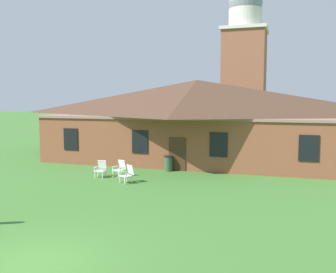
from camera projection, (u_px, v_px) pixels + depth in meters
The scene contains 7 objects.
ground_plane at pixel (34, 264), 10.43m from camera, with size 200.00×200.00×0.00m, color #3D702D.
brick_building at pixel (197, 119), 28.30m from camera, with size 21.44×10.40×5.94m.
dome_tower at pixel (244, 66), 44.16m from camera, with size 5.18×5.18×18.38m.
lawn_chair_by_porch at pixel (101, 168), 21.92m from camera, with size 0.68×0.71×0.96m.
lawn_chair_near_door at pixel (120, 168), 22.08m from camera, with size 0.76×0.81×0.96m.
lawn_chair_left_end at pixel (128, 174), 20.44m from camera, with size 0.84×0.86×0.96m.
trash_bin at pixel (168, 163), 23.71m from camera, with size 0.56×0.56×0.98m.
Camera 1 is at (6.62, -8.39, 4.57)m, focal length 40.26 mm.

